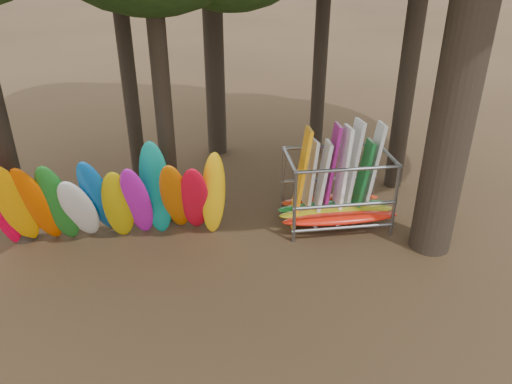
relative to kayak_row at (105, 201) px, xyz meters
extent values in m
plane|color=#47331E|center=(3.09, -1.72, -1.31)|extent=(120.00, 120.00, 0.00)
cylinder|color=black|center=(0.43, 3.94, 3.81)|extent=(0.45, 0.45, 10.24)
cylinder|color=black|center=(6.46, 5.26, 3.72)|extent=(0.46, 0.46, 10.06)
cylinder|color=black|center=(1.48, 1.26, 3.65)|extent=(0.44, 0.44, 9.92)
ellipsoid|color=#FFA203|center=(-1.98, -0.10, 0.06)|extent=(0.94, 1.84, 2.85)
ellipsoid|color=#E75200|center=(-1.53, -0.02, 0.00)|extent=(0.81, 1.77, 2.76)
ellipsoid|color=#1C691F|center=(-1.07, 0.01, -0.03)|extent=(0.75, 1.51, 2.69)
ellipsoid|color=silver|center=(-0.62, 0.01, -0.20)|extent=(0.80, 1.71, 2.36)
ellipsoid|color=#0C5DB5|center=(-0.17, 0.11, 0.03)|extent=(0.74, 2.03, 2.84)
ellipsoid|color=#B19609|center=(0.28, 0.00, -0.15)|extent=(0.83, 1.43, 2.43)
ellipsoid|color=#AB15A8|center=(0.74, -0.04, -0.08)|extent=(0.75, 1.66, 2.57)
ellipsoid|color=#0B7B6E|center=(1.19, 0.16, 0.13)|extent=(0.77, 1.13, 2.95)
ellipsoid|color=#C45904|center=(1.64, -0.03, -0.04)|extent=(0.83, 2.06, 2.72)
ellipsoid|color=red|center=(2.10, -0.10, -0.08)|extent=(0.75, 1.90, 2.59)
ellipsoid|color=yellow|center=(2.55, -0.13, 0.04)|extent=(0.68, 1.34, 2.79)
ellipsoid|color=red|center=(5.79, -0.10, -0.89)|extent=(3.07, 0.55, 0.24)
ellipsoid|color=#A79A16|center=(5.79, 0.23, -0.89)|extent=(3.11, 0.55, 0.24)
ellipsoid|color=#197329|center=(5.79, 0.54, -0.89)|extent=(3.04, 0.55, 0.24)
ellipsoid|color=#BB2C0E|center=(5.79, 0.89, -0.89)|extent=(2.73, 0.55, 0.24)
cube|color=#FF9E0D|center=(4.82, 0.47, 0.03)|extent=(0.51, 0.77, 2.69)
cube|color=silver|center=(5.10, 0.68, -0.17)|extent=(0.39, 0.78, 2.30)
cube|color=silver|center=(5.37, 0.46, -0.16)|extent=(0.46, 0.74, 2.31)
cube|color=#901874|center=(5.65, 0.69, 0.02)|extent=(0.48, 0.76, 2.67)
cube|color=white|center=(5.92, 0.51, 0.01)|extent=(0.34, 0.78, 2.67)
cube|color=silver|center=(6.20, 0.66, 0.07)|extent=(0.50, 0.81, 2.77)
cube|color=#186F2E|center=(6.48, 0.52, -0.19)|extent=(0.50, 0.73, 2.26)
cube|color=white|center=(6.75, 0.63, 0.02)|extent=(0.54, 0.76, 2.68)
camera|label=1|loc=(2.10, -10.76, 5.62)|focal=35.00mm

